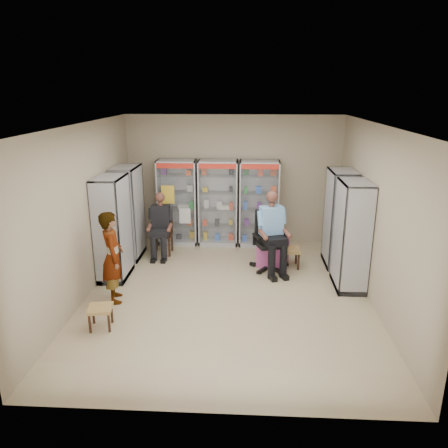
# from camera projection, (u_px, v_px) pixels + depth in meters

# --- Properties ---
(floor) EXTENTS (6.00, 6.00, 0.00)m
(floor) POSITION_uv_depth(u_px,v_px,m) (227.00, 295.00, 7.85)
(floor) COLOR tan
(floor) RESTS_ON ground
(room_shell) EXTENTS (5.02, 6.02, 3.01)m
(room_shell) POSITION_uv_depth(u_px,v_px,m) (228.00, 188.00, 7.27)
(room_shell) COLOR tan
(room_shell) RESTS_ON ground
(cabinet_back_left) EXTENTS (0.90, 0.50, 2.00)m
(cabinet_back_left) POSITION_uv_depth(u_px,v_px,m) (178.00, 203.00, 10.22)
(cabinet_back_left) COLOR #A6A9AD
(cabinet_back_left) RESTS_ON floor
(cabinet_back_mid) EXTENTS (0.90, 0.50, 2.00)m
(cabinet_back_mid) POSITION_uv_depth(u_px,v_px,m) (218.00, 203.00, 10.17)
(cabinet_back_mid) COLOR silver
(cabinet_back_mid) RESTS_ON floor
(cabinet_back_right) EXTENTS (0.90, 0.50, 2.00)m
(cabinet_back_right) POSITION_uv_depth(u_px,v_px,m) (259.00, 204.00, 10.12)
(cabinet_back_right) COLOR #A7AAAF
(cabinet_back_right) RESTS_ON floor
(cabinet_right_far) EXTENTS (0.90, 0.50, 2.00)m
(cabinet_right_far) POSITION_uv_depth(u_px,v_px,m) (339.00, 219.00, 8.96)
(cabinet_right_far) COLOR #B6BABE
(cabinet_right_far) RESTS_ON floor
(cabinet_right_near) EXTENTS (0.90, 0.50, 2.00)m
(cabinet_right_near) POSITION_uv_depth(u_px,v_px,m) (351.00, 236.00, 7.91)
(cabinet_right_near) COLOR #B0B3B8
(cabinet_right_near) RESTS_ON floor
(cabinet_left_far) EXTENTS (0.90, 0.50, 2.00)m
(cabinet_left_far) POSITION_uv_depth(u_px,v_px,m) (128.00, 213.00, 9.39)
(cabinet_left_far) COLOR silver
(cabinet_left_far) RESTS_ON floor
(cabinet_left_near) EXTENTS (0.90, 0.50, 2.00)m
(cabinet_left_near) POSITION_uv_depth(u_px,v_px,m) (113.00, 228.00, 8.34)
(cabinet_left_near) COLOR #A6AAAE
(cabinet_left_near) RESTS_ON floor
(wooden_chair) EXTENTS (0.42, 0.42, 0.94)m
(wooden_chair) POSITION_uv_depth(u_px,v_px,m) (162.00, 234.00, 9.70)
(wooden_chair) COLOR #321913
(wooden_chair) RESTS_ON floor
(seated_customer) EXTENTS (0.44, 0.60, 1.34)m
(seated_customer) POSITION_uv_depth(u_px,v_px,m) (161.00, 226.00, 9.59)
(seated_customer) COLOR black
(seated_customer) RESTS_ON floor
(office_chair) EXTENTS (0.84, 0.84, 1.22)m
(office_chair) POSITION_uv_depth(u_px,v_px,m) (270.00, 241.00, 8.83)
(office_chair) COLOR black
(office_chair) RESTS_ON floor
(seated_shopkeeper) EXTENTS (0.71, 0.83, 1.55)m
(seated_shopkeeper) POSITION_uv_depth(u_px,v_px,m) (270.00, 234.00, 8.74)
(seated_shopkeeper) COLOR #6285C2
(seated_shopkeeper) RESTS_ON floor
(pink_trunk) EXTENTS (0.71, 0.70, 0.58)m
(pink_trunk) POSITION_uv_depth(u_px,v_px,m) (273.00, 251.00, 9.16)
(pink_trunk) COLOR #A0406D
(pink_trunk) RESTS_ON floor
(tea_glass) EXTENTS (0.07, 0.07, 0.10)m
(tea_glass) POSITION_uv_depth(u_px,v_px,m) (275.00, 237.00, 9.00)
(tea_glass) COLOR #521707
(tea_glass) RESTS_ON pink_trunk
(woven_stool_a) EXTENTS (0.42, 0.42, 0.40)m
(woven_stool_a) POSITION_uv_depth(u_px,v_px,m) (290.00, 258.00, 9.04)
(woven_stool_a) COLOR #B08D4A
(woven_stool_a) RESTS_ON floor
(woven_stool_b) EXTENTS (0.41, 0.41, 0.36)m
(woven_stool_b) POSITION_uv_depth(u_px,v_px,m) (101.00, 317.00, 6.73)
(woven_stool_b) COLOR #97663F
(woven_stool_b) RESTS_ON floor
(standing_man) EXTENTS (0.55, 0.68, 1.61)m
(standing_man) POSITION_uv_depth(u_px,v_px,m) (113.00, 257.00, 7.44)
(standing_man) COLOR gray
(standing_man) RESTS_ON floor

